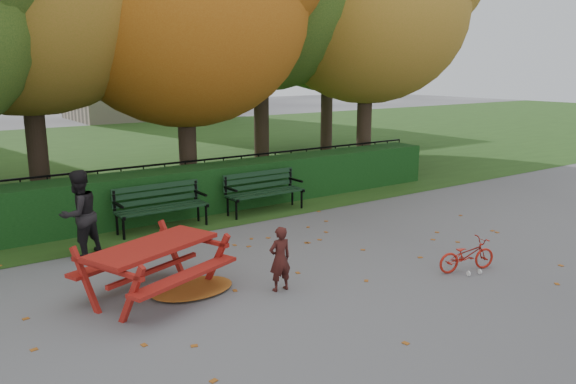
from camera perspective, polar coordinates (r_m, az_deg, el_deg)
ground at (r=9.00m, az=4.43°, el=-7.82°), size 90.00×90.00×0.00m
grass_strip at (r=21.40m, az=-20.25°, el=3.40°), size 90.00×90.00×0.00m
building_right at (r=37.10m, az=-14.57°, el=16.62°), size 9.00×6.00×12.00m
hedge at (r=12.51m, az=-8.78°, el=0.29°), size 13.00×0.90×1.00m
iron_fence at (r=13.21m, az=-10.34°, el=1.05°), size 14.00×0.04×1.02m
tree_g at (r=21.39m, az=5.26°, el=18.54°), size 6.30×6.00×8.55m
bench_left at (r=11.27m, az=-12.86°, el=-1.13°), size 1.80×0.57×0.88m
bench_right at (r=12.35m, az=-2.55°, el=0.37°), size 1.80×0.57×0.88m
picnic_table at (r=7.95m, az=-13.50°, el=-6.35°), size 2.19×1.99×0.88m
leaf_pile at (r=8.24m, az=-9.70°, el=-9.63°), size 1.38×1.11×0.08m
leaf_scatter at (r=9.21m, az=3.24°, el=-7.26°), size 9.00×5.70×0.01m
child at (r=8.00m, az=-0.82°, el=-6.80°), size 0.36×0.24×0.95m
adult at (r=9.95m, az=-20.45°, el=-2.12°), size 0.89×0.81×1.48m
bicycle at (r=9.25m, az=17.70°, el=-6.11°), size 1.05×0.60×0.52m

